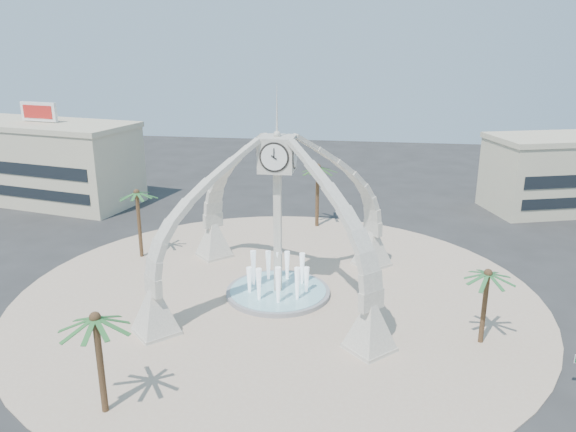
# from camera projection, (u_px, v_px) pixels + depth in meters

# --- Properties ---
(ground) EXTENTS (140.00, 140.00, 0.00)m
(ground) POSITION_uv_depth(u_px,v_px,m) (278.00, 295.00, 43.32)
(ground) COLOR #282828
(ground) RESTS_ON ground
(plaza) EXTENTS (40.00, 40.00, 0.06)m
(plaza) POSITION_uv_depth(u_px,v_px,m) (278.00, 294.00, 43.31)
(plaza) COLOR #BFA98E
(plaza) RESTS_ON ground
(clock_tower) EXTENTS (17.94, 17.94, 16.30)m
(clock_tower) POSITION_uv_depth(u_px,v_px,m) (278.00, 215.00, 41.37)
(clock_tower) COLOR beige
(clock_tower) RESTS_ON ground
(fountain) EXTENTS (8.00, 8.00, 3.62)m
(fountain) POSITION_uv_depth(u_px,v_px,m) (278.00, 291.00, 43.24)
(fountain) COLOR gray
(fountain) RESTS_ON ground
(building_nw) EXTENTS (23.75, 13.73, 11.90)m
(building_nw) POSITION_uv_depth(u_px,v_px,m) (46.00, 162.00, 67.20)
(building_nw) COLOR #BCB093
(building_nw) RESTS_ON ground
(palm_east) EXTENTS (4.58, 4.58, 5.54)m
(palm_east) POSITION_uv_depth(u_px,v_px,m) (488.00, 274.00, 35.06)
(palm_east) COLOR brown
(palm_east) RESTS_ON ground
(palm_west) EXTENTS (3.83, 3.83, 6.72)m
(palm_west) POSITION_uv_depth(u_px,v_px,m) (137.00, 193.00, 49.12)
(palm_west) COLOR brown
(palm_west) RESTS_ON ground
(palm_north) EXTENTS (5.30, 5.30, 7.17)m
(palm_north) POSITION_uv_depth(u_px,v_px,m) (318.00, 168.00, 57.33)
(palm_north) COLOR brown
(palm_north) RESTS_ON ground
(palm_south) EXTENTS (4.04, 4.04, 6.24)m
(palm_south) POSITION_uv_depth(u_px,v_px,m) (95.00, 319.00, 28.09)
(palm_south) COLOR brown
(palm_south) RESTS_ON ground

